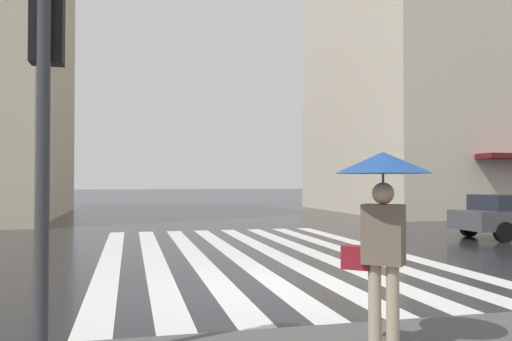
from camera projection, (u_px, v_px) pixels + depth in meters
ground_plane at (281, 286)px, 9.12m from camera, size 220.00×220.00×0.00m
zebra_crossing at (254, 254)px, 13.12m from camera, size 13.00×7.50×0.01m
traffic_signal_post at (46, 81)px, 4.84m from camera, size 0.44×0.30×3.65m
pedestrian_with_floral_umbrella at (382, 194)px, 5.22m from camera, size 0.96×0.96×1.99m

